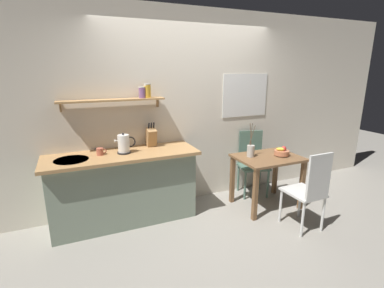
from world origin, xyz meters
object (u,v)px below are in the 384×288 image
object	(u,v)px
twig_vase	(251,150)
coffee_mug_by_sink	(100,152)
dining_table	(267,166)
dining_chair_far	(252,160)
electric_kettle	(124,144)
knife_block	(151,137)
dining_chair_near	(309,189)
fruit_bowl	(282,152)

from	to	relation	value
twig_vase	coffee_mug_by_sink	size ratio (longest dim) A/B	4.01
dining_table	dining_chair_far	distance (m)	0.47
dining_table	coffee_mug_by_sink	bearing A→B (deg)	170.11
dining_table	electric_kettle	distance (m)	1.97
electric_kettle	knife_block	world-z (taller)	knife_block
dining_chair_near	fruit_bowl	world-z (taller)	dining_chair_near
dining_chair_near	dining_table	bearing A→B (deg)	94.01
twig_vase	knife_block	distance (m)	1.37
twig_vase	dining_table	bearing A→B (deg)	-22.79
dining_table	dining_chair_far	world-z (taller)	dining_chair_far
dining_chair_near	fruit_bowl	distance (m)	0.74
dining_table	fruit_bowl	xyz separation A→B (m)	(0.20, -0.04, 0.19)
dining_chair_far	electric_kettle	world-z (taller)	electric_kettle
twig_vase	coffee_mug_by_sink	distance (m)	1.97
dining_table	dining_chair_near	size ratio (longest dim) A/B	0.87
dining_table	knife_block	bearing A→B (deg)	161.20
electric_kettle	knife_block	distance (m)	0.42
dining_chair_near	electric_kettle	bearing A→B (deg)	151.17
fruit_bowl	coffee_mug_by_sink	size ratio (longest dim) A/B	1.76
dining_table	dining_chair_far	bearing A→B (deg)	81.81
twig_vase	dining_chair_far	bearing A→B (deg)	51.34
dining_table	twig_vase	xyz separation A→B (m)	(-0.23, 0.10, 0.22)
dining_table	knife_block	size ratio (longest dim) A/B	2.70
dining_chair_far	electric_kettle	bearing A→B (deg)	-176.60
fruit_bowl	knife_block	distance (m)	1.81
dining_chair_far	fruit_bowl	size ratio (longest dim) A/B	4.73
twig_vase	coffee_mug_by_sink	bearing A→B (deg)	171.72
dining_table	dining_chair_near	bearing A→B (deg)	-85.99
coffee_mug_by_sink	fruit_bowl	bearing A→B (deg)	-10.01
twig_vase	knife_block	world-z (taller)	knife_block
dining_chair_near	coffee_mug_by_sink	size ratio (longest dim) A/B	8.49
electric_kettle	coffee_mug_by_sink	xyz separation A→B (m)	(-0.28, 0.03, -0.07)
dining_chair_near	twig_vase	size ratio (longest dim) A/B	2.12
fruit_bowl	knife_block	xyz separation A→B (m)	(-1.71, 0.55, 0.26)
dining_chair_near	electric_kettle	size ratio (longest dim) A/B	3.96
electric_kettle	fruit_bowl	bearing A→B (deg)	-10.44
dining_chair_far	electric_kettle	distance (m)	2.02
twig_vase	electric_kettle	world-z (taller)	twig_vase
dining_table	fruit_bowl	size ratio (longest dim) A/B	4.22
knife_block	coffee_mug_by_sink	distance (m)	0.68
electric_kettle	dining_table	bearing A→B (deg)	-10.34
dining_table	coffee_mug_by_sink	world-z (taller)	coffee_mug_by_sink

